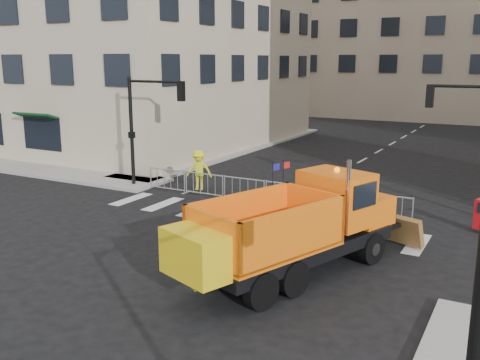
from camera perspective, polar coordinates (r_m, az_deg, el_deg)
The scene contains 10 objects.
ground at distance 16.85m, azimuth -6.55°, elevation -8.95°, with size 120.00×120.00×0.00m, color black.
sidewalk_back at distance 23.91m, azimuth 5.25°, elevation -2.18°, with size 64.00×5.00×0.15m, color gray.
building_far at distance 65.63m, azimuth 21.59°, elevation 16.93°, with size 30.00×18.00×24.00m, color tan.
traffic_light_left at distance 26.74m, azimuth -11.49°, elevation 4.95°, with size 0.18×0.18×5.40m, color black.
crowd_barriers at distance 23.30m, azimuth 2.70°, elevation -1.33°, with size 12.60×0.60×1.10m, color #9EA0A5, non-canonical shape.
plow_truck at distance 15.47m, azimuth 5.65°, elevation -4.91°, with size 5.22×9.13×3.44m.
cop_a at distance 19.61m, azimuth 11.18°, elevation -3.00°, with size 0.71×0.46×1.93m, color black.
cop_b at distance 19.01m, azimuth 13.75°, elevation -3.48°, with size 0.98×0.77×2.03m, color black.
cop_c at distance 19.77m, azimuth 14.06°, elevation -2.90°, with size 1.18×0.49×2.01m, color black.
worker at distance 25.33m, azimuth -4.40°, elevation 1.08°, with size 1.23×0.71×1.91m, color yellow.
Camera 1 is at (9.14, -12.73, 6.19)m, focal length 40.00 mm.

